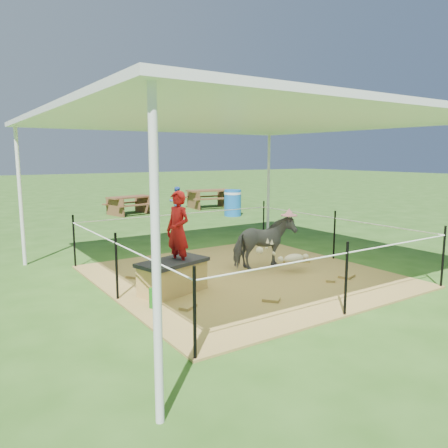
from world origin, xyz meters
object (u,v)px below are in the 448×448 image
distant_person (177,202)px  straw_bale (173,278)px  trash_barrel (233,203)px  foal (294,257)px  picnic_table_near (130,205)px  woman (178,224)px  picnic_table_far (209,199)px  green_bottle (152,298)px  pony (264,243)px

distant_person → straw_bale: bearing=85.9°
trash_barrel → distant_person: (-1.69, 0.93, 0.06)m
foal → picnic_table_near: size_ratio=0.64×
straw_bale → picnic_table_near: picnic_table_near is taller
woman → picnic_table_far: woman is taller
woman → distant_person: 8.52m
straw_bale → foal: 2.34m
trash_barrel → straw_bale: bearing=-130.7°
straw_bale → distant_person: bearing=62.1°
green_bottle → picnic_table_near: size_ratio=0.18×
woman → trash_barrel: woman is taller
straw_bale → picnic_table_far: picnic_table_far is taller
picnic_table_near → distant_person: bearing=-63.7°
trash_barrel → woman: bearing=-130.2°
foal → trash_barrel: size_ratio=1.10×
foal → distant_person: (1.67, 7.68, 0.21)m
picnic_table_far → distant_person: distant_person is taller
pony → foal: bearing=-142.0°
straw_bale → picnic_table_near: bearing=72.3°
green_bottle → pony: pony is taller
pony → trash_barrel: bearing=-22.1°
green_bottle → distant_person: 9.21m
woman → pony: 2.06m
foal → woman: bearing=-178.7°
foal → trash_barrel: bearing=68.3°
trash_barrel → picnic_table_far: trash_barrel is taller
green_bottle → pony: bearing=17.4°
straw_bale → picnic_table_near: 9.42m
foal → distant_person: size_ratio=0.97×
green_bottle → trash_barrel: 9.43m
picnic_table_far → pony: bearing=-108.5°
green_bottle → straw_bale: bearing=39.3°
picnic_table_near → pony: bearing=-107.5°
green_bottle → picnic_table_far: size_ratio=0.16×
picnic_table_near → distant_person: 1.83m
pony → trash_barrel: pony is taller
straw_bale → distant_person: size_ratio=0.97×
trash_barrel → picnic_table_far: size_ratio=0.52×
foal → trash_barrel: trash_barrel is taller
trash_barrel → picnic_table_far: bearing=77.3°
straw_bale → picnic_table_near: (2.87, 8.98, 0.07)m
straw_bale → woman: bearing=0.0°
trash_barrel → foal: bearing=-116.4°
distant_person → green_bottle: bearing=84.2°
foal → green_bottle: bearing=-169.0°
straw_bale → picnic_table_far: bearing=55.4°
pony → picnic_table_far: pony is taller
woman → trash_barrel: bearing=124.6°
pony → picnic_table_far: bearing=-17.7°
straw_bale → woman: woman is taller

